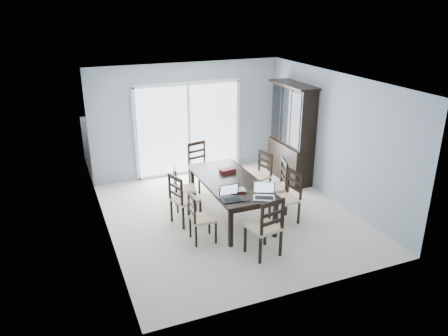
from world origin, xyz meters
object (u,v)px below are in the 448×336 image
at_px(chair_right_far, 261,170).
at_px(hot_tub, 152,146).
at_px(chair_right_near, 289,191).
at_px(laptop_silver, 264,195).
at_px(cell_phone, 246,201).
at_px(chair_left_far, 180,183).
at_px(china_hutch, 292,134).
at_px(laptop_dark, 232,197).
at_px(chair_right_mid, 278,180).
at_px(dining_table, 230,184).
at_px(chair_left_near, 197,213).
at_px(chair_end_near, 268,222).
at_px(chair_left_mid, 181,194).
at_px(game_box, 228,171).
at_px(chair_end_far, 199,160).

height_order(chair_right_far, hot_tub, chair_right_far).
bearing_deg(chair_right_far, chair_right_near, 161.48).
height_order(laptop_silver, cell_phone, laptop_silver).
bearing_deg(hot_tub, chair_left_far, -92.26).
height_order(china_hutch, laptop_dark, china_hutch).
bearing_deg(chair_right_mid, dining_table, 100.64).
height_order(chair_left_far, chair_right_far, chair_right_far).
xyz_separation_m(chair_left_near, chair_left_far, (0.10, 1.31, 0.01)).
relative_size(chair_left_near, chair_right_near, 0.91).
bearing_deg(chair_right_far, laptop_dark, 122.17).
distance_m(chair_left_far, hot_tub, 2.79).
bearing_deg(cell_phone, laptop_dark, 150.63).
xyz_separation_m(chair_right_far, laptop_silver, (-0.77, -1.61, 0.24)).
relative_size(dining_table, chair_end_near, 1.83).
distance_m(chair_left_mid, chair_right_mid, 1.91).
distance_m(chair_left_far, chair_end_near, 2.32).
height_order(chair_left_near, hot_tub, chair_left_near).
distance_m(chair_left_near, laptop_silver, 1.16).
bearing_deg(chair_end_near, chair_right_mid, 45.91).
bearing_deg(chair_right_mid, chair_left_mid, 101.22).
xyz_separation_m(chair_left_far, laptop_silver, (0.99, -1.62, 0.26)).
height_order(chair_left_mid, chair_right_far, chair_left_mid).
relative_size(laptop_silver, hot_tub, 0.25).
distance_m(chair_left_near, chair_right_near, 1.81).
xyz_separation_m(chair_right_near, chair_right_mid, (0.02, 0.48, 0.04)).
xyz_separation_m(chair_right_near, laptop_silver, (-0.72, -0.38, 0.21)).
height_order(chair_right_mid, laptop_silver, chair_right_mid).
bearing_deg(chair_left_mid, chair_right_near, 53.57).
xyz_separation_m(chair_left_far, game_box, (0.88, -0.29, 0.24)).
distance_m(chair_left_near, cell_phone, 0.85).
height_order(chair_left_far, chair_right_near, chair_right_near).
distance_m(chair_right_mid, laptop_dark, 1.46).
xyz_separation_m(dining_table, laptop_silver, (0.21, -0.95, 0.14)).
bearing_deg(chair_left_mid, laptop_dark, 18.58).
relative_size(china_hutch, cell_phone, 20.19).
height_order(chair_right_mid, laptop_dark, chair_right_mid).
bearing_deg(chair_end_near, laptop_silver, 58.34).
height_order(dining_table, chair_right_near, chair_right_near).
height_order(dining_table, chair_left_mid, chair_left_mid).
relative_size(chair_left_far, hot_tub, 0.59).
xyz_separation_m(chair_left_near, chair_left_mid, (-0.07, 0.71, 0.06)).
relative_size(chair_end_near, laptop_silver, 2.70).
distance_m(china_hutch, chair_end_near, 3.46).
xyz_separation_m(chair_right_mid, chair_end_far, (-1.03, 1.64, -0.01)).
bearing_deg(laptop_silver, chair_left_mid, 164.44).
distance_m(laptop_silver, hot_tub, 4.51).
height_order(chair_left_far, chair_right_mid, chair_right_mid).
height_order(chair_right_far, laptop_silver, chair_right_far).
height_order(china_hutch, chair_left_near, china_hutch).
xyz_separation_m(chair_left_mid, laptop_dark, (0.63, -0.86, 0.21)).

